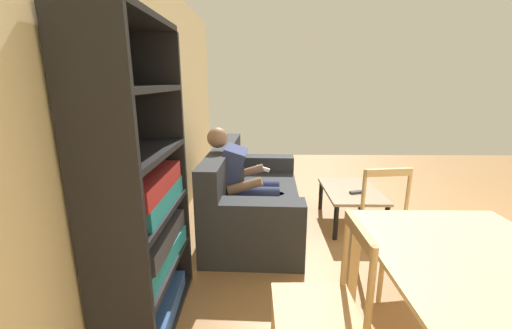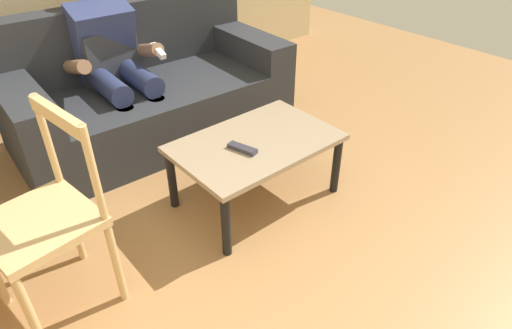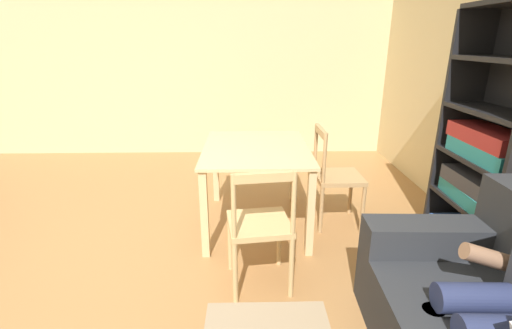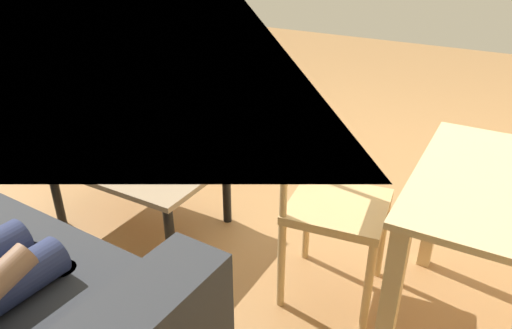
{
  "view_description": "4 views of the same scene",
  "coord_description": "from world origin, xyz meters",
  "px_view_note": "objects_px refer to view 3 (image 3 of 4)",
  "views": [
    {
      "loc": [
        -2.44,
        2.1,
        1.59
      ],
      "look_at": [
        0.94,
        2.13,
        0.71
      ],
      "focal_mm": 22.47,
      "sensor_mm": 36.0,
      "label": 1
    },
    {
      "loc": [
        -0.37,
        -0.56,
        1.68
      ],
      "look_at": [
        1.0,
        1.06,
        0.24
      ],
      "focal_mm": 31.05,
      "sensor_mm": 36.0,
      "label": 2
    },
    {
      "loc": [
        2.08,
        0.97,
        1.68
      ],
      "look_at": [
        -1.07,
        1.04,
        0.6
      ],
      "focal_mm": 25.52,
      "sensor_mm": 36.0,
      "label": 3
    },
    {
      "loc": [
        -0.72,
        2.74,
        1.58
      ],
      "look_at": [
        -0.06,
        1.59,
        0.9
      ],
      "focal_mm": 32.82,
      "sensor_mm": 36.0,
      "label": 4
    }
  ],
  "objects_px": {
    "dining_table": "(256,159)",
    "dining_chair_facing_couch": "(260,226)",
    "dining_chair_near_wall": "(335,177)",
    "bookshelf": "(489,159)"
  },
  "relations": [
    {
      "from": "bookshelf",
      "to": "dining_chair_near_wall",
      "type": "distance_m",
      "value": 1.22
    },
    {
      "from": "dining_chair_near_wall",
      "to": "dining_chair_facing_couch",
      "type": "bearing_deg",
      "value": -38.49
    },
    {
      "from": "bookshelf",
      "to": "dining_chair_facing_couch",
      "type": "bearing_deg",
      "value": -76.72
    },
    {
      "from": "dining_table",
      "to": "dining_chair_facing_couch",
      "type": "height_order",
      "value": "dining_chair_facing_couch"
    },
    {
      "from": "dining_table",
      "to": "dining_chair_near_wall",
      "type": "xyz_separation_m",
      "value": [
        0.0,
        0.74,
        -0.18
      ]
    },
    {
      "from": "dining_chair_near_wall",
      "to": "bookshelf",
      "type": "bearing_deg",
      "value": 64.63
    },
    {
      "from": "bookshelf",
      "to": "dining_table",
      "type": "bearing_deg",
      "value": -105.62
    },
    {
      "from": "dining_table",
      "to": "dining_chair_near_wall",
      "type": "relative_size",
      "value": 1.28
    },
    {
      "from": "bookshelf",
      "to": "dining_chair_facing_couch",
      "type": "distance_m",
      "value": 1.88
    },
    {
      "from": "dining_table",
      "to": "dining_chair_facing_couch",
      "type": "distance_m",
      "value": 0.95
    }
  ]
}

